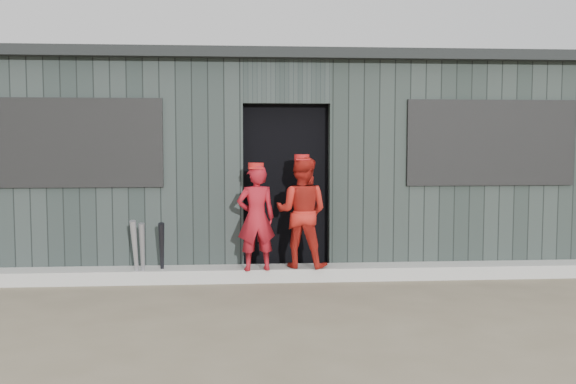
{
  "coord_description": "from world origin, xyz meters",
  "views": [
    {
      "loc": [
        -0.53,
        -5.34,
        1.56
      ],
      "look_at": [
        0.0,
        1.8,
        1.0
      ],
      "focal_mm": 40.0,
      "sensor_mm": 36.0,
      "label": 1
    }
  ],
  "objects": [
    {
      "name": "player_red_left",
      "position": [
        -0.36,
        1.64,
        0.73
      ],
      "size": [
        0.46,
        0.34,
        1.16
      ],
      "primitive_type": "imported",
      "rotation": [
        0.0,
        0.0,
        3.3
      ],
      "color": "maroon",
      "rests_on": "curb"
    },
    {
      "name": "curb",
      "position": [
        0.0,
        1.82,
        0.07
      ],
      "size": [
        8.0,
        0.36,
        0.15
      ],
      "primitive_type": "cube",
      "color": "#A0A09A",
      "rests_on": "ground"
    },
    {
      "name": "dugout",
      "position": [
        -0.0,
        3.5,
        1.29
      ],
      "size": [
        8.3,
        3.3,
        2.62
      ],
      "color": "black",
      "rests_on": "ground"
    },
    {
      "name": "bat_mid",
      "position": [
        -1.6,
        1.68,
        0.35
      ],
      "size": [
        0.09,
        0.22,
        0.69
      ],
      "primitive_type": "cone",
      "rotation": [
        0.22,
        0.0,
        0.09
      ],
      "color": "gray",
      "rests_on": "ground"
    },
    {
      "name": "ground",
      "position": [
        0.0,
        0.0,
        0.0
      ],
      "size": [
        80.0,
        80.0,
        0.0
      ],
      "primitive_type": "plane",
      "color": "brown",
      "rests_on": "ground"
    },
    {
      "name": "player_grey_back",
      "position": [
        0.24,
        2.5,
        0.7
      ],
      "size": [
        0.79,
        0.64,
        1.41
      ],
      "primitive_type": "imported",
      "rotation": [
        0.0,
        0.0,
        3.46
      ],
      "color": "#B3B3B3",
      "rests_on": "ground"
    },
    {
      "name": "player_red_right",
      "position": [
        0.15,
        1.79,
        0.77
      ],
      "size": [
        0.72,
        0.64,
        1.25
      ],
      "primitive_type": "imported",
      "rotation": [
        0.0,
        0.0,
        2.82
      ],
      "color": "#AC1D15",
      "rests_on": "curb"
    },
    {
      "name": "bat_left",
      "position": [
        -1.67,
        1.65,
        0.36
      ],
      "size": [
        0.09,
        0.26,
        0.73
      ],
      "primitive_type": "cone",
      "rotation": [
        0.26,
        0.0,
        -0.08
      ],
      "color": "#9A9BA3",
      "rests_on": "ground"
    },
    {
      "name": "bat_right",
      "position": [
        -1.4,
        1.75,
        0.34
      ],
      "size": [
        0.09,
        0.26,
        0.69
      ],
      "primitive_type": "cone",
      "rotation": [
        0.27,
        0.0,
        0.1
      ],
      "color": "black",
      "rests_on": "ground"
    }
  ]
}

